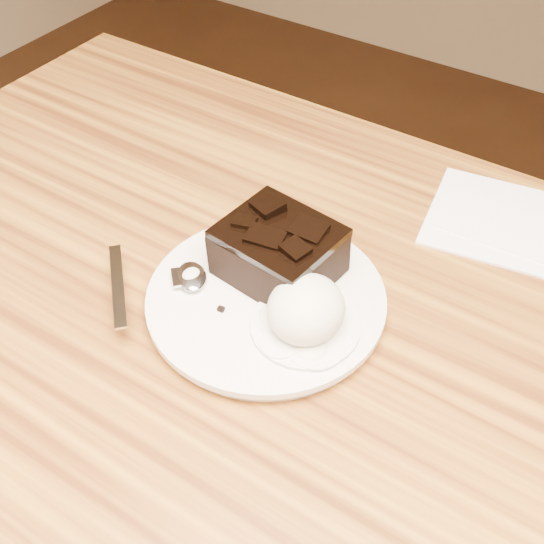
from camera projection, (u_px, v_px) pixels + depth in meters
The scene contains 8 objects.
plate at pixel (266, 302), 0.63m from camera, with size 0.22×0.22×0.02m, color white.
brownie at pixel (279, 254), 0.63m from camera, with size 0.10×0.09×0.05m, color black.
ice_cream_scoop at pixel (306, 309), 0.58m from camera, with size 0.07×0.07×0.06m, color silver.
melt_puddle at pixel (305, 326), 0.59m from camera, with size 0.10×0.10×0.00m, color white.
spoon at pixel (191, 278), 0.63m from camera, with size 0.03×0.16×0.01m, color silver, non-canonical shape.
napkin at pixel (497, 219), 0.72m from camera, with size 0.14×0.14×0.01m, color white.
crumb_a at pixel (221, 309), 0.61m from camera, with size 0.01×0.01×0.00m, color black.
crumb_b at pixel (314, 337), 0.58m from camera, with size 0.01×0.01×0.00m, color black.
Camera 1 is at (0.16, -0.29, 1.22)m, focal length 44.77 mm.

